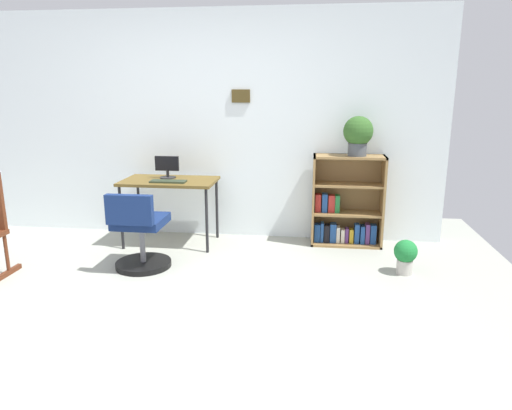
# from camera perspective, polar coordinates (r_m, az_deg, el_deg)

# --- Properties ---
(ground_plane) EXTENTS (6.24, 6.24, 0.00)m
(ground_plane) POSITION_cam_1_polar(r_m,az_deg,el_deg) (3.58, -13.63, -13.55)
(ground_plane) COLOR #9C9F93
(wall_back) EXTENTS (5.20, 0.12, 2.47)m
(wall_back) POSITION_cam_1_polar(r_m,az_deg,el_deg) (5.26, -6.13, 9.59)
(wall_back) COLOR white
(wall_back) RESTS_ON ground_plane
(desk) EXTENTS (0.99, 0.58, 0.70)m
(desk) POSITION_cam_1_polar(r_m,az_deg,el_deg) (5.01, -10.56, 2.41)
(desk) COLOR brown
(desk) RESTS_ON ground_plane
(monitor) EXTENTS (0.26, 0.17, 0.24)m
(monitor) POSITION_cam_1_polar(r_m,az_deg,el_deg) (5.08, -10.85, 4.56)
(monitor) COLOR #262628
(monitor) RESTS_ON desk
(keyboard) EXTENTS (0.37, 0.13, 0.02)m
(keyboard) POSITION_cam_1_polar(r_m,az_deg,el_deg) (4.87, -10.73, 2.87)
(keyboard) COLOR #2B3725
(keyboard) RESTS_ON desk
(office_chair) EXTENTS (0.52, 0.55, 0.75)m
(office_chair) POSITION_cam_1_polar(r_m,az_deg,el_deg) (4.42, -14.09, -3.63)
(office_chair) COLOR black
(office_chair) RESTS_ON ground_plane
(bookshelf_low) EXTENTS (0.75, 0.30, 0.97)m
(bookshelf_low) POSITION_cam_1_polar(r_m,az_deg,el_deg) (5.07, 10.91, -0.07)
(bookshelf_low) COLOR olive
(bookshelf_low) RESTS_ON ground_plane
(potted_plant_on_shelf) EXTENTS (0.30, 0.30, 0.41)m
(potted_plant_on_shelf) POSITION_cam_1_polar(r_m,az_deg,el_deg) (4.89, 12.43, 8.53)
(potted_plant_on_shelf) COLOR #474C51
(potted_plant_on_shelf) RESTS_ON bookshelf_low
(potted_plant_floor) EXTENTS (0.21, 0.21, 0.32)m
(potted_plant_floor) POSITION_cam_1_polar(r_m,az_deg,el_deg) (4.43, 17.87, -5.82)
(potted_plant_floor) COLOR #B7B2A8
(potted_plant_floor) RESTS_ON ground_plane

